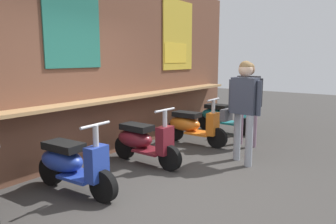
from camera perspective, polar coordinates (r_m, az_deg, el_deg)
ground_plane at (r=4.34m, az=0.69°, el=-14.04°), size 27.38×27.38×0.00m
market_stall_facade at (r=5.41m, az=-17.09°, el=8.04°), size 9.78×0.61×3.27m
scooter_blue at (r=4.41m, az=-16.97°, el=-8.70°), size 0.48×1.40×0.97m
scooter_maroon at (r=5.35m, az=-4.61°, el=-5.10°), size 0.46×1.40×0.97m
scooter_orange at (r=6.56m, az=4.21°, el=-2.35°), size 0.46×1.40×0.97m
scooter_teal at (r=7.70m, az=9.49°, el=-0.67°), size 0.46×1.40×0.97m
shopper_with_handbag at (r=5.38m, az=13.29°, el=1.83°), size 0.33×0.67×1.70m
shopper_browsing at (r=6.50m, az=14.08°, el=2.95°), size 0.22×0.57×1.66m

